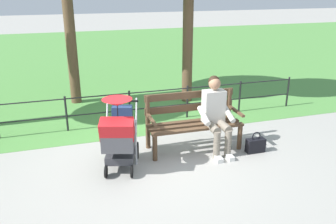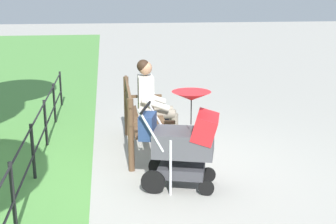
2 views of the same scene
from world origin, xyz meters
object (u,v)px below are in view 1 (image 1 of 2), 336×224
Objects in this scene: stroller at (119,133)px; handbag at (255,145)px; person_on_bench at (216,113)px; park_bench at (193,119)px.

stroller is 2.32m from handbag.
person_on_bench is 1.11× the size of stroller.
handbag is at bearing 176.99° from stroller.
stroller reaches higher than handbag.
stroller is 3.11× the size of handbag.
person_on_bench is at bearing -173.93° from stroller.
person_on_bench is 1.66m from stroller.
park_bench is 1.26× the size of person_on_bench.
park_bench is at bearing -163.27° from stroller.
person_on_bench is at bearing 145.57° from park_bench.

